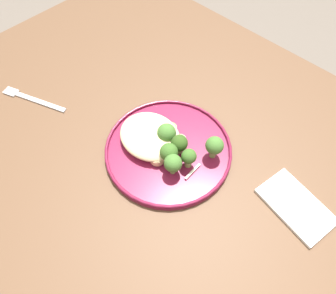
{
  "coord_description": "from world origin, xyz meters",
  "views": [
    {
      "loc": [
        -0.24,
        0.28,
        1.34
      ],
      "look_at": [
        0.02,
        0.0,
        0.76
      ],
      "focal_mm": 32.8,
      "sensor_mm": 36.0,
      "label": 1
    }
  ],
  "objects_px": {
    "dinner_fork": "(32,99)",
    "dinner_plate": "(168,150)",
    "broccoli_floret_split_head": "(173,163)",
    "seared_scallop_rear_pale": "(143,122)",
    "seared_scallop_tilted_round": "(171,129)",
    "seared_scallop_center_golden": "(157,158)",
    "broccoli_floret_rear_charred": "(214,146)",
    "broccoli_floret_near_rim": "(190,156)",
    "seared_scallop_front_small": "(180,140)",
    "broccoli_floret_right_tilted": "(180,144)",
    "seared_scallop_half_hidden": "(128,138)",
    "broccoli_floret_tall_stalk": "(169,152)",
    "seared_scallop_right_edge": "(160,141)",
    "folded_napkin": "(296,206)",
    "broccoli_floret_left_leaning": "(167,133)",
    "seared_scallop_on_noodles": "(150,138)"
  },
  "relations": [
    {
      "from": "seared_scallop_rear_pale",
      "to": "seared_scallop_tilted_round",
      "type": "xyz_separation_m",
      "value": [
        -0.06,
        -0.03,
        0.0
      ]
    },
    {
      "from": "seared_scallop_front_small",
      "to": "dinner_fork",
      "type": "relative_size",
      "value": 0.14
    },
    {
      "from": "seared_scallop_tilted_round",
      "to": "seared_scallop_center_golden",
      "type": "bearing_deg",
      "value": 113.71
    },
    {
      "from": "seared_scallop_front_small",
      "to": "broccoli_floret_right_tilted",
      "type": "relative_size",
      "value": 0.47
    },
    {
      "from": "dinner_fork",
      "to": "dinner_plate",
      "type": "bearing_deg",
      "value": -160.45
    },
    {
      "from": "broccoli_floret_right_tilted",
      "to": "seared_scallop_front_small",
      "type": "bearing_deg",
      "value": -52.42
    },
    {
      "from": "seared_scallop_front_small",
      "to": "dinner_plate",
      "type": "bearing_deg",
      "value": 75.65
    },
    {
      "from": "broccoli_floret_right_tilted",
      "to": "broccoli_floret_tall_stalk",
      "type": "height_order",
      "value": "broccoli_floret_tall_stalk"
    },
    {
      "from": "seared_scallop_front_small",
      "to": "seared_scallop_on_noodles",
      "type": "bearing_deg",
      "value": 38.3
    },
    {
      "from": "seared_scallop_on_noodles",
      "to": "seared_scallop_tilted_round",
      "type": "bearing_deg",
      "value": -107.41
    },
    {
      "from": "dinner_plate",
      "to": "seared_scallop_tilted_round",
      "type": "height_order",
      "value": "seared_scallop_tilted_round"
    },
    {
      "from": "seared_scallop_front_small",
      "to": "seared_scallop_half_hidden",
      "type": "xyz_separation_m",
      "value": [
        0.09,
        0.08,
        -0.0
      ]
    },
    {
      "from": "dinner_plate",
      "to": "seared_scallop_half_hidden",
      "type": "height_order",
      "value": "seared_scallop_half_hidden"
    },
    {
      "from": "broccoli_floret_split_head",
      "to": "broccoli_floret_left_leaning",
      "type": "distance_m",
      "value": 0.08
    },
    {
      "from": "seared_scallop_right_edge",
      "to": "seared_scallop_center_golden",
      "type": "relative_size",
      "value": 0.91
    },
    {
      "from": "seared_scallop_center_golden",
      "to": "seared_scallop_right_edge",
      "type": "bearing_deg",
      "value": -53.41
    },
    {
      "from": "seared_scallop_rear_pale",
      "to": "folded_napkin",
      "type": "height_order",
      "value": "seared_scallop_rear_pale"
    },
    {
      "from": "seared_scallop_right_edge",
      "to": "broccoli_floret_right_tilted",
      "type": "height_order",
      "value": "broccoli_floret_right_tilted"
    },
    {
      "from": "broccoli_floret_rear_charred",
      "to": "broccoli_floret_near_rim",
      "type": "bearing_deg",
      "value": 66.53
    },
    {
      "from": "seared_scallop_tilted_round",
      "to": "seared_scallop_on_noodles",
      "type": "height_order",
      "value": "seared_scallop_tilted_round"
    },
    {
      "from": "broccoli_floret_rear_charred",
      "to": "seared_scallop_right_edge",
      "type": "bearing_deg",
      "value": 28.83
    },
    {
      "from": "seared_scallop_tilted_round",
      "to": "dinner_fork",
      "type": "bearing_deg",
      "value": 26.93
    },
    {
      "from": "seared_scallop_center_golden",
      "to": "dinner_fork",
      "type": "distance_m",
      "value": 0.38
    },
    {
      "from": "seared_scallop_center_golden",
      "to": "seared_scallop_on_noodles",
      "type": "distance_m",
      "value": 0.06
    },
    {
      "from": "broccoli_floret_near_rim",
      "to": "seared_scallop_rear_pale",
      "type": "bearing_deg",
      "value": -1.63
    },
    {
      "from": "dinner_plate",
      "to": "seared_scallop_on_noodles",
      "type": "distance_m",
      "value": 0.05
    },
    {
      "from": "seared_scallop_right_edge",
      "to": "dinner_fork",
      "type": "xyz_separation_m",
      "value": [
        0.34,
        0.13,
        -0.02
      ]
    },
    {
      "from": "seared_scallop_right_edge",
      "to": "seared_scallop_half_hidden",
      "type": "distance_m",
      "value": 0.07
    },
    {
      "from": "broccoli_floret_tall_stalk",
      "to": "seared_scallop_on_noodles",
      "type": "bearing_deg",
      "value": -7.98
    },
    {
      "from": "seared_scallop_rear_pale",
      "to": "dinner_fork",
      "type": "bearing_deg",
      "value": 26.83
    },
    {
      "from": "seared_scallop_rear_pale",
      "to": "broccoli_floret_near_rim",
      "type": "distance_m",
      "value": 0.15
    },
    {
      "from": "seared_scallop_right_edge",
      "to": "seared_scallop_tilted_round",
      "type": "distance_m",
      "value": 0.04
    },
    {
      "from": "seared_scallop_rear_pale",
      "to": "broccoli_floret_split_head",
      "type": "height_order",
      "value": "broccoli_floret_split_head"
    },
    {
      "from": "broccoli_floret_right_tilted",
      "to": "dinner_fork",
      "type": "xyz_separation_m",
      "value": [
        0.39,
        0.14,
        -0.04
      ]
    },
    {
      "from": "seared_scallop_center_golden",
      "to": "broccoli_floret_split_head",
      "type": "relative_size",
      "value": 0.56
    },
    {
      "from": "seared_scallop_rear_pale",
      "to": "broccoli_floret_rear_charred",
      "type": "height_order",
      "value": "broccoli_floret_rear_charred"
    },
    {
      "from": "dinner_plate",
      "to": "seared_scallop_right_edge",
      "type": "height_order",
      "value": "seared_scallop_right_edge"
    },
    {
      "from": "seared_scallop_right_edge",
      "to": "broccoli_floret_right_tilted",
      "type": "xyz_separation_m",
      "value": [
        -0.05,
        -0.01,
        0.02
      ]
    },
    {
      "from": "seared_scallop_half_hidden",
      "to": "folded_napkin",
      "type": "height_order",
      "value": "seared_scallop_half_hidden"
    },
    {
      "from": "broccoli_floret_tall_stalk",
      "to": "folded_napkin",
      "type": "xyz_separation_m",
      "value": [
        -0.26,
        -0.11,
        -0.04
      ]
    },
    {
      "from": "broccoli_floret_right_tilted",
      "to": "seared_scallop_tilted_round",
      "type": "bearing_deg",
      "value": -27.77
    },
    {
      "from": "broccoli_floret_left_leaning",
      "to": "folded_napkin",
      "type": "bearing_deg",
      "value": -166.14
    },
    {
      "from": "broccoli_floret_rear_charred",
      "to": "dinner_fork",
      "type": "xyz_separation_m",
      "value": [
        0.45,
        0.19,
        -0.05
      ]
    },
    {
      "from": "broccoli_floret_left_leaning",
      "to": "seared_scallop_center_golden",
      "type": "bearing_deg",
      "value": 112.13
    },
    {
      "from": "seared_scallop_half_hidden",
      "to": "folded_napkin",
      "type": "distance_m",
      "value": 0.39
    },
    {
      "from": "seared_scallop_right_edge",
      "to": "seared_scallop_rear_pale",
      "type": "bearing_deg",
      "value": -8.13
    },
    {
      "from": "broccoli_floret_split_head",
      "to": "seared_scallop_rear_pale",
      "type": "bearing_deg",
      "value": -17.24
    },
    {
      "from": "seared_scallop_right_edge",
      "to": "broccoli_floret_tall_stalk",
      "type": "bearing_deg",
      "value": 156.98
    },
    {
      "from": "seared_scallop_center_golden",
      "to": "folded_napkin",
      "type": "relative_size",
      "value": 0.21
    },
    {
      "from": "broccoli_floret_split_head",
      "to": "broccoli_floret_tall_stalk",
      "type": "height_order",
      "value": "same"
    }
  ]
}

